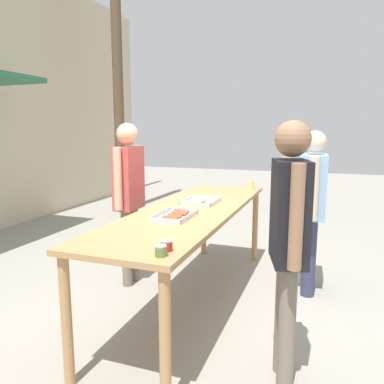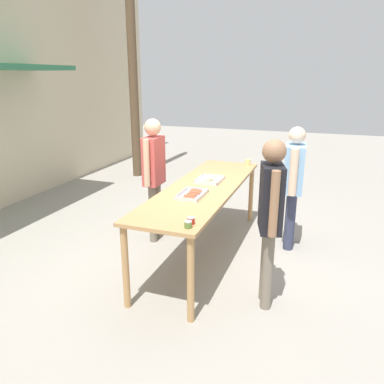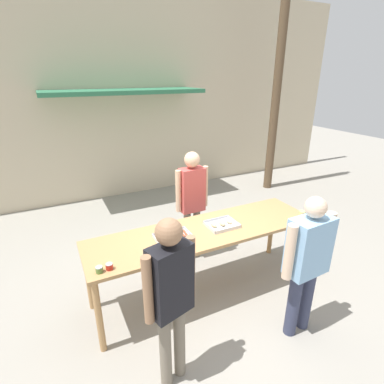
% 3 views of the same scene
% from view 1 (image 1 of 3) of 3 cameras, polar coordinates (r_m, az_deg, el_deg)
% --- Properties ---
extents(ground_plane, '(24.00, 24.00, 0.00)m').
position_cam_1_polar(ground_plane, '(3.81, 0.00, -16.35)').
color(ground_plane, gray).
extents(serving_table, '(2.94, 0.82, 0.94)m').
position_cam_1_polar(serving_table, '(3.52, 0.00, -3.89)').
color(serving_table, tan).
rests_on(serving_table, ground).
extents(food_tray_sausages, '(0.42, 0.27, 0.04)m').
position_cam_1_polar(food_tray_sausages, '(3.10, -2.64, -3.73)').
color(food_tray_sausages, silver).
rests_on(food_tray_sausages, serving_table).
extents(food_tray_buns, '(0.38, 0.32, 0.06)m').
position_cam_1_polar(food_tray_buns, '(3.72, 1.34, -1.42)').
color(food_tray_buns, silver).
rests_on(food_tray_buns, serving_table).
extents(condiment_jar_mustard, '(0.07, 0.07, 0.07)m').
position_cam_1_polar(condiment_jar_mustard, '(2.19, -4.75, -8.91)').
color(condiment_jar_mustard, '#567A38').
rests_on(condiment_jar_mustard, serving_table).
extents(condiment_jar_ketchup, '(0.07, 0.07, 0.07)m').
position_cam_1_polar(condiment_jar_ketchup, '(2.28, -3.89, -8.16)').
color(condiment_jar_ketchup, '#B22319').
rests_on(condiment_jar_ketchup, serving_table).
extents(beer_cup, '(0.09, 0.09, 0.10)m').
position_cam_1_polar(beer_cup, '(4.68, 8.90, 1.09)').
color(beer_cup, '#DBC67A').
rests_on(beer_cup, serving_table).
extents(person_server_behind_table, '(0.52, 0.22, 1.73)m').
position_cam_1_polar(person_server_behind_table, '(4.00, -9.61, 0.61)').
color(person_server_behind_table, '#756B5B').
rests_on(person_server_behind_table, ground).
extents(person_customer_holding_hotdog, '(0.51, 0.29, 1.72)m').
position_cam_1_polar(person_customer_holding_hotdog, '(2.45, 14.54, -5.41)').
color(person_customer_holding_hotdog, '#756B5B').
rests_on(person_customer_holding_hotdog, ground).
extents(person_customer_with_cup, '(0.65, 0.27, 1.65)m').
position_cam_1_polar(person_customer_with_cup, '(3.92, 17.81, -1.04)').
color(person_customer_with_cup, '#333851').
rests_on(person_customer_with_cup, ground).
extents(utility_pole, '(1.10, 0.20, 6.78)m').
position_cam_1_polar(utility_pole, '(7.89, -11.46, 22.73)').
color(utility_pole, brown).
rests_on(utility_pole, ground).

